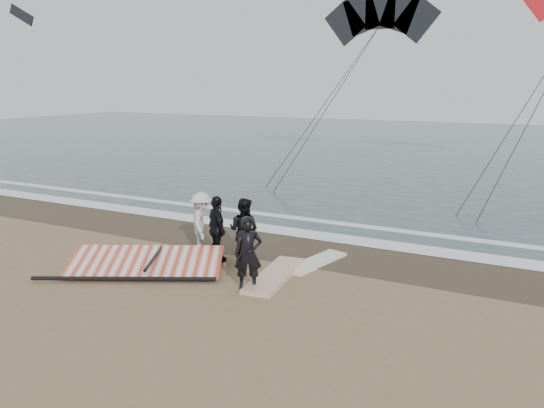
{
  "coord_description": "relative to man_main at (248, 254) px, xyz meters",
  "views": [
    {
      "loc": [
        5.98,
        -8.84,
        4.61
      ],
      "look_at": [
        -0.1,
        3.0,
        1.6
      ],
      "focal_mm": 35.0,
      "sensor_mm": 36.0,
      "label": 1
    }
  ],
  "objects": [
    {
      "name": "ground",
      "position": [
        -0.26,
        -1.1,
        -0.86
      ],
      "size": [
        120.0,
        120.0,
        0.0
      ],
      "primitive_type": "plane",
      "color": "#8C704C",
      "rests_on": "ground"
    },
    {
      "name": "sea",
      "position": [
        -0.26,
        31.9,
        -0.85
      ],
      "size": [
        120.0,
        54.0,
        0.02
      ],
      "primitive_type": "cube",
      "color": "#233838",
      "rests_on": "ground"
    },
    {
      "name": "wet_sand",
      "position": [
        -0.26,
        3.4,
        -0.86
      ],
      "size": [
        120.0,
        2.8,
        0.01
      ],
      "primitive_type": "cube",
      "color": "#4C3D2B",
      "rests_on": "ground"
    },
    {
      "name": "foam_near",
      "position": [
        -0.26,
        4.8,
        -0.84
      ],
      "size": [
        120.0,
        0.9,
        0.01
      ],
      "primitive_type": "cube",
      "color": "white",
      "rests_on": "sea"
    },
    {
      "name": "foam_far",
      "position": [
        -0.26,
        6.5,
        -0.84
      ],
      "size": [
        120.0,
        0.45,
        0.01
      ],
      "primitive_type": "cube",
      "color": "white",
      "rests_on": "sea"
    },
    {
      "name": "man_main",
      "position": [
        0.0,
        0.0,
        0.0
      ],
      "size": [
        0.75,
        0.67,
        1.72
      ],
      "primitive_type": "imported",
      "rotation": [
        0.0,
        0.0,
        0.52
      ],
      "color": "black",
      "rests_on": "ground"
    },
    {
      "name": "board_white",
      "position": [
        0.19,
        0.99,
        -0.81
      ],
      "size": [
        1.01,
        2.69,
        0.1
      ],
      "primitive_type": "cube",
      "rotation": [
        0.0,
        0.0,
        0.11
      ],
      "color": "silver",
      "rests_on": "ground"
    },
    {
      "name": "board_cream",
      "position": [
        0.68,
        2.37,
        -0.82
      ],
      "size": [
        1.05,
        2.2,
        0.09
      ],
      "primitive_type": "cube",
      "rotation": [
        0.0,
        0.0,
        -0.23
      ],
      "color": "silver",
      "rests_on": "ground"
    },
    {
      "name": "trio_cluster",
      "position": [
        -1.81,
        1.59,
        0.01
      ],
      "size": [
        2.42,
        1.44,
        1.77
      ],
      "color": "black",
      "rests_on": "ground"
    },
    {
      "name": "sail_rig",
      "position": [
        -2.91,
        -0.08,
        -0.67
      ],
      "size": [
        4.06,
        3.31,
        0.5
      ],
      "color": "black",
      "rests_on": "ground"
    },
    {
      "name": "kite_dark",
      "position": [
        -3.1,
        20.32,
        7.2
      ],
      "size": [
        7.3,
        5.2,
        12.88
      ],
      "color": "black",
      "rests_on": "ground"
    }
  ]
}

